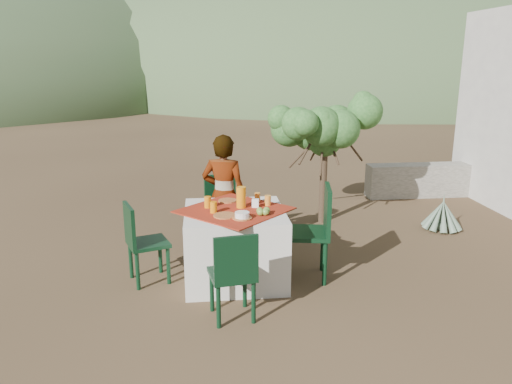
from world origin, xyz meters
TOP-DOWN VIEW (x-y plane):
  - ground at (0.00, 0.00)m, footprint 160.00×160.00m
  - table at (-0.12, 0.45)m, footprint 1.30×1.30m
  - chair_far at (-0.20, 1.49)m, footprint 0.50×0.50m
  - chair_near at (-0.19, -0.44)m, footprint 0.44×0.44m
  - chair_left at (-1.09, 0.45)m, footprint 0.50×0.50m
  - chair_right at (0.71, 0.38)m, footprint 0.53×0.53m
  - person at (-0.20, 1.17)m, footprint 0.60×0.49m
  - shrub_tree at (1.28, 2.26)m, footprint 1.36×1.33m
  - agave at (2.79, 1.72)m, footprint 0.55×0.53m
  - stone_wall at (3.60, 3.40)m, footprint 2.60×0.35m
  - hill_near_right at (12.00, 36.00)m, footprint 48.00×48.00m
  - hill_far_center at (-4.00, 52.00)m, footprint 60.00×60.00m
  - hill_far_right at (28.00, 46.00)m, footprint 36.00×36.00m
  - plate_far at (-0.18, 0.76)m, footprint 0.20×0.20m
  - plate_near at (-0.23, 0.23)m, footprint 0.23×0.23m
  - glass_far at (-0.39, 0.54)m, footprint 0.07×0.07m
  - glass_near at (-0.34, 0.36)m, footprint 0.07×0.07m
  - juice_pitcher at (-0.05, 0.51)m, footprint 0.10×0.10m
  - bowl_plate at (-0.07, 0.14)m, footprint 0.19×0.19m
  - white_bowl at (-0.07, 0.14)m, footprint 0.14×0.14m
  - jar_left at (0.24, 0.56)m, footprint 0.07×0.07m
  - jar_right at (0.14, 0.73)m, footprint 0.06×0.06m
  - napkin_holder at (0.10, 0.50)m, footprint 0.08×0.06m
  - fruit_cluster at (0.15, 0.24)m, footprint 0.14×0.13m

SIDE VIEW (x-z plane):
  - ground at x=0.00m, z-range 0.00..0.00m
  - hill_near_right at x=12.00m, z-range -10.00..10.00m
  - hill_far_center at x=-4.00m, z-range -12.00..12.00m
  - hill_far_right at x=28.00m, z-range -7.00..7.00m
  - agave at x=2.79m, z-range -0.09..0.48m
  - stone_wall at x=3.60m, z-range 0.00..0.55m
  - table at x=-0.12m, z-range 0.00..0.76m
  - chair_near at x=-0.19m, z-range 0.05..0.88m
  - chair_left at x=-1.09m, z-range 0.05..0.89m
  - chair_far at x=-0.20m, z-range 0.05..0.92m
  - chair_right at x=0.71m, z-range 0.06..1.05m
  - person at x=-0.20m, z-range 0.00..1.43m
  - bowl_plate at x=-0.07m, z-range 0.76..0.77m
  - plate_far at x=-0.18m, z-range 0.76..0.78m
  - plate_near at x=-0.23m, z-range 0.76..0.78m
  - fruit_cluster at x=0.15m, z-range 0.76..0.83m
  - white_bowl at x=-0.07m, z-range 0.77..0.83m
  - napkin_holder at x=0.10m, z-range 0.76..0.85m
  - jar_right at x=0.14m, z-range 0.76..0.86m
  - jar_left at x=0.24m, z-range 0.76..0.87m
  - glass_near at x=-0.34m, z-range 0.76..0.88m
  - glass_far at x=-0.39m, z-range 0.76..0.88m
  - juice_pitcher at x=-0.05m, z-range 0.76..0.98m
  - shrub_tree at x=1.28m, z-range 0.46..2.06m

